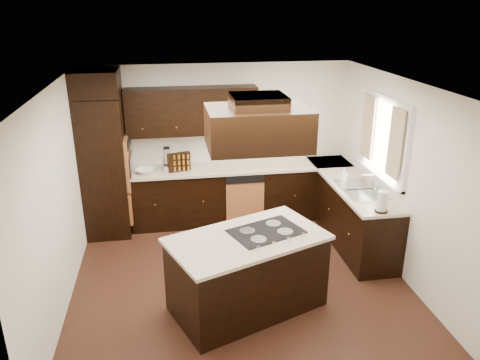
% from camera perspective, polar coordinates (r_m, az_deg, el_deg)
% --- Properties ---
extents(floor, '(4.20, 4.20, 0.02)m').
position_cam_1_polar(floor, '(6.21, -0.02, -12.08)').
color(floor, '#552D1D').
rests_on(floor, ground).
extents(ceiling, '(4.20, 4.20, 0.02)m').
position_cam_1_polar(ceiling, '(5.28, -0.02, 11.50)').
color(ceiling, silver).
rests_on(ceiling, ground).
extents(wall_back, '(4.20, 0.02, 2.50)m').
position_cam_1_polar(wall_back, '(7.60, -2.58, 4.68)').
color(wall_back, white).
rests_on(wall_back, ground).
extents(wall_front, '(4.20, 0.02, 2.50)m').
position_cam_1_polar(wall_front, '(3.80, 5.23, -13.23)').
color(wall_front, white).
rests_on(wall_front, ground).
extents(wall_left, '(0.02, 4.20, 2.50)m').
position_cam_1_polar(wall_left, '(5.71, -21.44, -2.46)').
color(wall_left, white).
rests_on(wall_left, ground).
extents(wall_right, '(0.02, 4.20, 2.50)m').
position_cam_1_polar(wall_right, '(6.30, 19.29, -0.03)').
color(wall_right, white).
rests_on(wall_right, ground).
extents(oven_column, '(0.65, 0.75, 2.12)m').
position_cam_1_polar(oven_column, '(7.29, -16.16, 1.56)').
color(oven_column, black).
rests_on(oven_column, floor).
extents(wall_oven_face, '(0.05, 0.62, 0.78)m').
position_cam_1_polar(wall_oven_face, '(7.23, -13.46, 2.17)').
color(wall_oven_face, '#BF703D').
rests_on(wall_oven_face, oven_column).
extents(base_cabinets_back, '(2.93, 0.60, 0.88)m').
position_cam_1_polar(base_cabinets_back, '(7.59, -1.94, -1.84)').
color(base_cabinets_back, black).
rests_on(base_cabinets_back, floor).
extents(base_cabinets_right, '(0.60, 2.40, 0.88)m').
position_cam_1_polar(base_cabinets_right, '(7.22, 13.08, -3.65)').
color(base_cabinets_right, black).
rests_on(base_cabinets_right, floor).
extents(countertop_back, '(2.93, 0.63, 0.04)m').
position_cam_1_polar(countertop_back, '(7.41, -1.97, 1.40)').
color(countertop_back, beige).
rests_on(countertop_back, base_cabinets_back).
extents(countertop_right, '(0.63, 2.40, 0.04)m').
position_cam_1_polar(countertop_right, '(7.04, 13.27, -0.25)').
color(countertop_right, beige).
rests_on(countertop_right, base_cabinets_right).
extents(upper_cabinets, '(2.00, 0.34, 0.72)m').
position_cam_1_polar(upper_cabinets, '(7.26, -5.89, 8.36)').
color(upper_cabinets, black).
rests_on(upper_cabinets, wall_back).
extents(dishwasher_front, '(0.60, 0.05, 0.72)m').
position_cam_1_polar(dishwasher_front, '(7.38, 0.62, -2.89)').
color(dishwasher_front, '#BF703D').
rests_on(dishwasher_front, floor).
extents(window_frame, '(0.06, 1.32, 1.12)m').
position_cam_1_polar(window_frame, '(6.62, 17.22, 4.87)').
color(window_frame, white).
rests_on(window_frame, wall_right).
extents(window_pane, '(0.00, 1.20, 1.00)m').
position_cam_1_polar(window_pane, '(6.63, 17.43, 4.88)').
color(window_pane, white).
rests_on(window_pane, wall_right).
extents(curtain_left, '(0.02, 0.34, 0.90)m').
position_cam_1_polar(curtain_left, '(6.22, 18.42, 4.22)').
color(curtain_left, beige).
rests_on(curtain_left, wall_right).
extents(curtain_right, '(0.02, 0.34, 0.90)m').
position_cam_1_polar(curtain_right, '(6.95, 15.33, 6.23)').
color(curtain_right, beige).
rests_on(curtain_right, wall_right).
extents(sink_rim, '(0.52, 0.84, 0.01)m').
position_cam_1_polar(sink_rim, '(6.74, 14.50, -1.11)').
color(sink_rim, silver).
rests_on(sink_rim, countertop_right).
extents(island, '(1.89, 1.46, 0.88)m').
position_cam_1_polar(island, '(5.49, 0.87, -11.42)').
color(island, black).
rests_on(island, floor).
extents(island_top, '(1.97, 1.54, 0.04)m').
position_cam_1_polar(island_top, '(5.26, 0.90, -7.18)').
color(island_top, beige).
rests_on(island_top, island).
extents(cooktop, '(0.93, 0.78, 0.01)m').
position_cam_1_polar(cooktop, '(5.37, 3.21, -6.27)').
color(cooktop, black).
rests_on(cooktop, island_top).
extents(range_hood, '(1.05, 0.72, 0.42)m').
position_cam_1_polar(range_hood, '(4.84, 2.20, 6.37)').
color(range_hood, black).
rests_on(range_hood, ceiling).
extents(hood_duct, '(0.55, 0.50, 0.13)m').
position_cam_1_polar(hood_duct, '(4.78, 2.25, 9.56)').
color(hood_duct, black).
rests_on(hood_duct, ceiling).
extents(blender_base, '(0.15, 0.15, 0.10)m').
position_cam_1_polar(blender_base, '(7.32, -8.81, 1.48)').
color(blender_base, silver).
rests_on(blender_base, countertop_back).
extents(blender_pitcher, '(0.13, 0.13, 0.26)m').
position_cam_1_polar(blender_pitcher, '(7.26, -8.89, 2.82)').
color(blender_pitcher, silver).
rests_on(blender_pitcher, blender_base).
extents(spice_rack, '(0.36, 0.18, 0.29)m').
position_cam_1_polar(spice_rack, '(7.26, -7.46, 2.19)').
color(spice_rack, black).
rests_on(spice_rack, countertop_back).
extents(mixing_bowl, '(0.38, 0.38, 0.07)m').
position_cam_1_polar(mixing_bowl, '(7.29, -11.46, 1.10)').
color(mixing_bowl, white).
rests_on(mixing_bowl, countertop_back).
extents(soap_bottle, '(0.10, 0.10, 0.18)m').
position_cam_1_polar(soap_bottle, '(7.01, 12.50, 0.71)').
color(soap_bottle, white).
rests_on(soap_bottle, countertop_right).
extents(paper_towel, '(0.13, 0.13, 0.28)m').
position_cam_1_polar(paper_towel, '(6.05, 16.93, -2.55)').
color(paper_towel, white).
rests_on(paper_towel, countertop_right).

